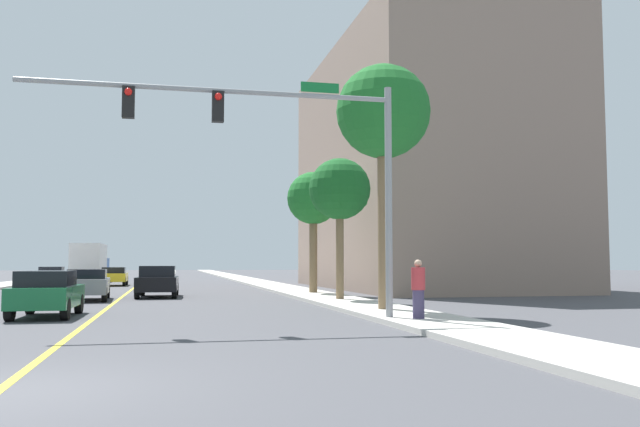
# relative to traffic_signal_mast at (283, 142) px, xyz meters

# --- Properties ---
(ground) EXTENTS (192.00, 192.00, 0.00)m
(ground) POSITION_rel_traffic_signal_mast_xyz_m (-5.21, 33.39, -5.02)
(ground) COLOR #47474C
(sidewalk_left) EXTENTS (2.56, 168.00, 0.15)m
(sidewalk_left) POSITION_rel_traffic_signal_mast_xyz_m (-14.36, 33.39, -4.95)
(sidewalk_left) COLOR beige
(sidewalk_left) RESTS_ON ground
(sidewalk_right) EXTENTS (2.56, 168.00, 0.15)m
(sidewalk_right) POSITION_rel_traffic_signal_mast_xyz_m (3.94, 33.39, -4.95)
(sidewalk_right) COLOR beige
(sidewalk_right) RESTS_ON ground
(lane_marking_center) EXTENTS (0.16, 144.00, 0.01)m
(lane_marking_center) POSITION_rel_traffic_signal_mast_xyz_m (-5.21, 33.39, -5.02)
(lane_marking_center) COLOR yellow
(lane_marking_center) RESTS_ON ground
(building_right_near) EXTENTS (11.76, 22.98, 15.62)m
(building_right_near) POSITION_rel_traffic_signal_mast_xyz_m (13.07, 23.48, 2.79)
(building_right_near) COLOR gray
(building_right_near) RESTS_ON ground
(traffic_signal_mast) EXTENTS (10.16, 0.36, 6.60)m
(traffic_signal_mast) POSITION_rel_traffic_signal_mast_xyz_m (0.00, 0.00, 0.00)
(traffic_signal_mast) COLOR gray
(traffic_signal_mast) RESTS_ON sidewalk_right
(palm_near) EXTENTS (3.18, 3.18, 8.21)m
(palm_near) POSITION_rel_traffic_signal_mast_xyz_m (3.95, 3.14, 1.63)
(palm_near) COLOR brown
(palm_near) RESTS_ON sidewalk_right
(palm_mid) EXTENTS (2.62, 2.62, 5.97)m
(palm_mid) POSITION_rel_traffic_signal_mast_xyz_m (4.04, 9.35, -0.29)
(palm_mid) COLOR brown
(palm_mid) RESTS_ON sidewalk_right
(palm_far) EXTENTS (2.71, 2.71, 6.20)m
(palm_far) POSITION_rel_traffic_signal_mast_xyz_m (4.23, 15.55, -0.13)
(palm_far) COLOR brown
(palm_far) RESTS_ON sidewalk_right
(car_black) EXTENTS (2.05, 4.38, 1.51)m
(car_black) POSITION_rel_traffic_signal_mast_xyz_m (-3.52, 15.45, -4.25)
(car_black) COLOR black
(car_black) RESTS_ON ground
(car_silver) EXTENTS (1.92, 3.90, 1.36)m
(car_silver) POSITION_rel_traffic_signal_mast_xyz_m (-11.40, 34.33, -4.31)
(car_silver) COLOR #BCBCC1
(car_silver) RESTS_ON ground
(car_yellow) EXTENTS (1.81, 4.33, 1.33)m
(car_yellow) POSITION_rel_traffic_signal_mast_xyz_m (-6.81, 32.36, -4.31)
(car_yellow) COLOR gold
(car_yellow) RESTS_ON ground
(car_gray) EXTENTS (1.97, 4.38, 1.38)m
(car_gray) POSITION_rel_traffic_signal_mast_xyz_m (-6.51, 13.19, -4.29)
(car_gray) COLOR slate
(car_gray) RESTS_ON ground
(car_green) EXTENTS (1.78, 3.83, 1.43)m
(car_green) POSITION_rel_traffic_signal_mast_xyz_m (-6.68, 3.97, -4.27)
(car_green) COLOR #196638
(car_green) RESTS_ON ground
(delivery_truck) EXTENTS (2.48, 8.22, 3.23)m
(delivery_truck) POSITION_rel_traffic_signal_mast_xyz_m (-9.58, 42.25, -3.31)
(delivery_truck) COLOR #194799
(delivery_truck) RESTS_ON ground
(pedestrian) EXTENTS (0.38, 0.38, 1.61)m
(pedestrian) POSITION_rel_traffic_signal_mast_xyz_m (3.67, -0.69, -4.07)
(pedestrian) COLOR #3F3859
(pedestrian) RESTS_ON sidewalk_right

